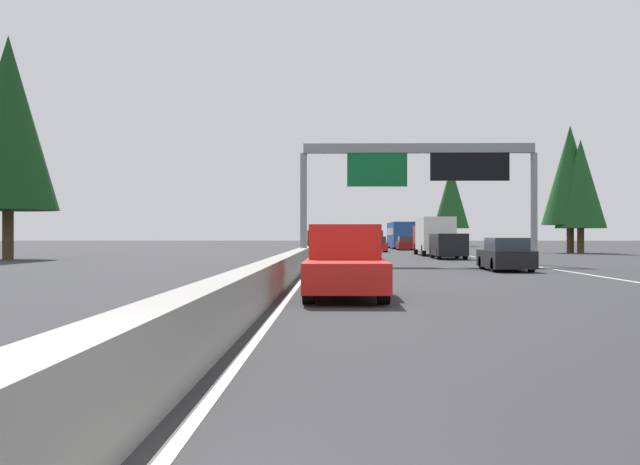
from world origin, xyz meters
name	(u,v)px	position (x,y,z in m)	size (l,w,h in m)	color
ground_plane	(319,254)	(60.00, 0.00, 0.00)	(320.00, 320.00, 0.00)	#2D2D30
median_barrier	(320,246)	(80.00, 0.30, 0.45)	(180.00, 0.56, 0.90)	gray
shoulder_stripe_right	(442,252)	(70.00, -11.52, 0.01)	(160.00, 0.16, 0.01)	silver
shoulder_stripe_median	(324,252)	(70.00, -0.25, 0.01)	(160.00, 0.16, 0.01)	silver
sign_gantry_overhead	(422,168)	(37.16, -6.03, 5.16)	(0.50, 12.68, 6.49)	gray
pickup_distant_b	(345,261)	(15.61, -1.69, 0.91)	(5.60, 2.00, 1.86)	red
sedan_near_right	(506,255)	(30.22, -9.00, 0.68)	(4.40, 1.80, 1.47)	black
minivan_far_left	(448,245)	(47.50, -8.92, 0.95)	(5.00, 1.95, 1.69)	black
bus_mid_left	(401,234)	(88.41, -9.13, 1.72)	(11.50, 2.55, 3.10)	#1E4793
box_truck_far_right	(433,235)	(56.45, -9.06, 1.61)	(8.50, 2.40, 2.95)	white
sedan_near_center	(377,245)	(69.47, -5.34, 0.68)	(4.40, 1.80, 1.47)	red
sedan_far_center	(406,244)	(78.08, -8.81, 0.68)	(4.40, 1.80, 1.47)	maroon
pickup_mid_center	(340,241)	(84.14, -1.93, 0.91)	(5.60, 2.00, 1.86)	#1E4793
conifer_right_mid	(570,175)	(65.07, -22.28, 6.93)	(5.02, 5.02, 11.40)	#4C3823
conifer_right_far	(581,184)	(64.09, -22.89, 6.08)	(4.41, 4.41, 10.01)	#4C3823
conifer_right_distant	(451,197)	(109.43, -18.25, 7.18)	(5.20, 5.20, 11.82)	#4C3823
conifer_left_near	(8,123)	(45.55, 19.89, 8.89)	(6.43, 6.43, 14.61)	#4C3823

